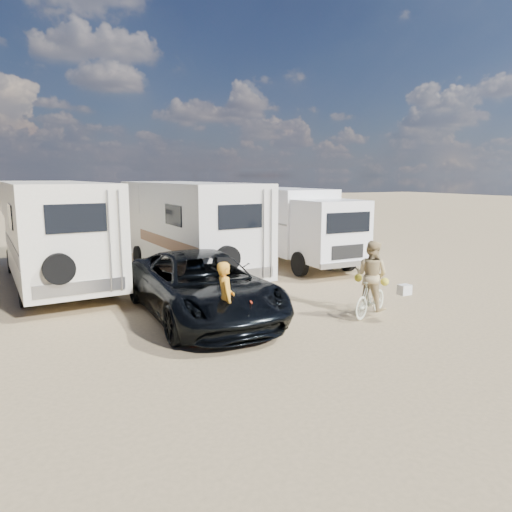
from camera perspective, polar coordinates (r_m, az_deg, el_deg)
name	(u,v)px	position (r m, az deg, el deg)	size (l,w,h in m)	color
ground	(301,333)	(10.69, 5.45, -9.18)	(140.00, 140.00, 0.00)	tan
rv_main	(188,229)	(16.54, -8.20, 3.19)	(2.45, 7.74, 3.22)	silver
rv_left	(54,233)	(16.40, -23.22, 2.51)	(2.56, 8.55, 3.25)	white
box_truck	(296,227)	(18.44, 4.85, 3.48)	(2.29, 6.53, 2.94)	white
dark_suv	(202,286)	(11.62, -6.52, -3.58)	(2.64, 5.71, 1.59)	black
bike_man	(226,322)	(9.83, -3.67, -7.92)	(0.63, 1.82, 0.96)	red
bike_woman	(370,298)	(12.07, 13.64, -4.93)	(0.43, 1.53, 0.92)	beige
rider_man	(226,308)	(9.74, -3.68, -6.24)	(0.57, 0.37, 1.56)	orange
rider_woman	(371,282)	(11.98, 13.71, -3.10)	(0.83, 0.65, 1.71)	tan
bike_parked	(346,259)	(17.52, 10.76, -0.30)	(0.62, 1.77, 0.93)	#262825
cooler	(163,301)	(12.63, -11.21, -5.36)	(0.52, 0.38, 0.42)	#2B5299
crate	(213,287)	(14.16, -5.24, -3.70)	(0.45, 0.45, 0.36)	olive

